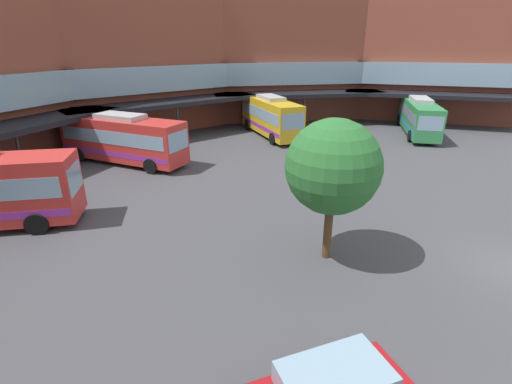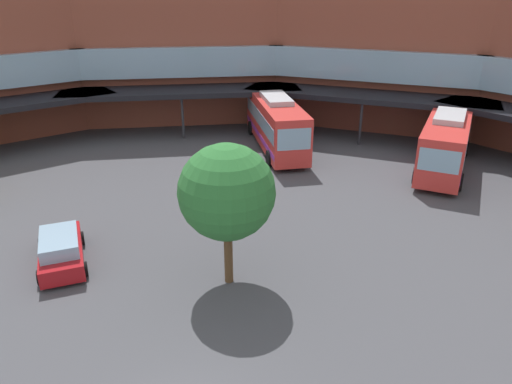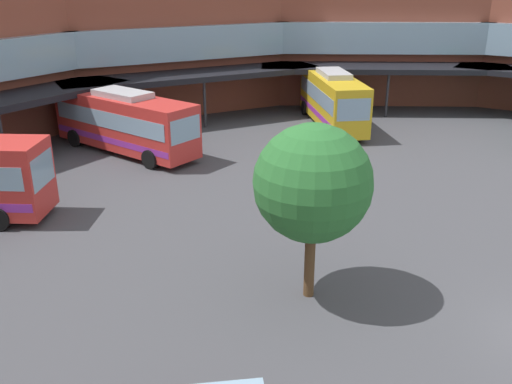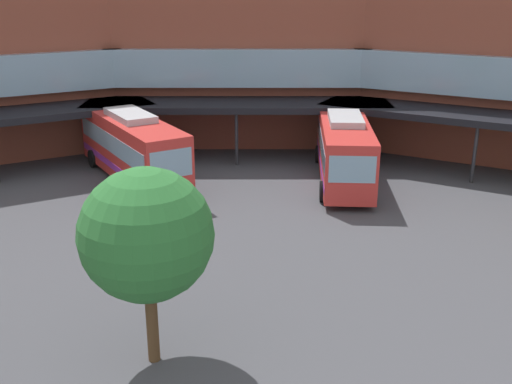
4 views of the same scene
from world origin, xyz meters
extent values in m
cube|color=brown|center=(29.18, 18.53, 6.88)|extent=(15.31, 19.35, 13.76)
cube|color=#8CADC6|center=(28.67, 18.21, 5.50)|extent=(14.49, 17.86, 2.41)
cube|color=black|center=(24.96, 15.85, 3.44)|extent=(13.62, 18.27, 0.40)
cylinder|color=#2D2D33|center=(23.61, 14.99, 1.72)|extent=(0.20, 0.20, 3.44)
cube|color=brown|center=(16.65, 30.29, 6.88)|extent=(19.64, 14.46, 13.76)
cube|color=#8CADC6|center=(16.36, 29.77, 5.50)|extent=(18.08, 13.75, 2.41)
cube|color=black|center=(14.24, 25.91, 3.44)|extent=(18.67, 12.71, 0.40)
cylinder|color=#2D2D33|center=(13.47, 24.51, 1.72)|extent=(0.20, 0.20, 3.44)
cylinder|color=#2D2D33|center=(0.00, 27.97, 1.72)|extent=(0.20, 0.20, 3.44)
cube|color=gold|center=(18.89, 17.22, 1.97)|extent=(9.17, 8.59, 3.23)
cube|color=#8CADC6|center=(18.89, 17.22, 2.35)|extent=(8.75, 8.22, 1.03)
cube|color=purple|center=(18.89, 17.22, 1.06)|extent=(9.03, 8.48, 0.39)
cube|color=#8CADC6|center=(15.16, 13.87, 2.35)|extent=(1.53, 1.68, 1.42)
cube|color=#B2B2B7|center=(18.89, 17.22, 3.76)|extent=(3.86, 3.71, 0.36)
cylinder|color=black|center=(17.15, 14.01, 0.55)|extent=(1.02, 0.96, 1.10)
cylinder|color=black|center=(15.51, 15.83, 0.55)|extent=(1.02, 0.96, 1.10)
cylinder|color=black|center=(22.27, 18.62, 0.55)|extent=(1.02, 0.96, 1.10)
cylinder|color=black|center=(20.64, 20.44, 0.55)|extent=(1.02, 0.96, 1.10)
cube|color=red|center=(6.17, 24.81, 1.90)|extent=(3.22, 10.46, 3.10)
cube|color=#8CADC6|center=(6.17, 24.81, 2.27)|extent=(3.23, 9.84, 0.99)
cube|color=purple|center=(6.17, 24.81, 1.03)|extent=(3.23, 10.25, 0.37)
cube|color=#8CADC6|center=(5.85, 19.71, 2.27)|extent=(2.28, 0.26, 1.37)
cube|color=#B2B2B7|center=(6.17, 24.81, 3.63)|extent=(2.04, 3.82, 0.36)
cylinder|color=black|center=(7.24, 21.23, 0.55)|extent=(0.37, 1.12, 1.10)
cylinder|color=black|center=(4.66, 21.39, 0.55)|extent=(0.37, 1.12, 1.10)
cylinder|color=black|center=(7.67, 28.23, 0.55)|extent=(0.37, 1.12, 1.10)
cylinder|color=black|center=(5.09, 28.39, 0.55)|extent=(0.37, 1.12, 1.10)
cube|color=#8CADC6|center=(-2.99, 20.27, 2.38)|extent=(1.96, 1.25, 1.44)
cylinder|color=black|center=(-2.80, 22.38, 0.55)|extent=(0.83, 1.10, 1.10)
cylinder|color=brown|center=(-1.91, 7.46, 1.54)|extent=(0.36, 0.36, 3.09)
sphere|color=#2D7233|center=(-1.91, 7.46, 4.16)|extent=(3.89, 3.89, 3.89)
camera|label=1|loc=(-16.18, 5.27, 8.77)|focal=25.99mm
camera|label=2|loc=(5.36, -8.26, 11.83)|focal=33.85mm
camera|label=3|loc=(-16.83, -0.48, 10.53)|focal=39.35mm
camera|label=4|loc=(1.20, -8.39, 11.04)|focal=42.75mm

